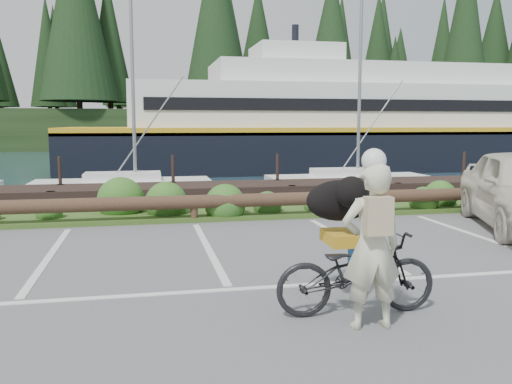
% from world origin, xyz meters
% --- Properties ---
extents(ground, '(72.00, 72.00, 0.00)m').
position_xyz_m(ground, '(0.00, 0.00, 0.00)').
color(ground, '#565659').
extents(harbor_backdrop, '(170.00, 160.00, 30.00)m').
position_xyz_m(harbor_backdrop, '(0.39, 78.47, -0.00)').
color(harbor_backdrop, '#1A3640').
rests_on(harbor_backdrop, ground).
extents(vegetation_strip, '(34.00, 1.60, 0.10)m').
position_xyz_m(vegetation_strip, '(0.00, 5.30, 0.05)').
color(vegetation_strip, '#3D5B21').
rests_on(vegetation_strip, ground).
extents(log_rail, '(32.00, 0.30, 0.60)m').
position_xyz_m(log_rail, '(0.00, 4.60, 0.00)').
color(log_rail, '#443021').
rests_on(log_rail, ground).
extents(bicycle, '(1.87, 0.71, 0.97)m').
position_xyz_m(bicycle, '(1.26, -1.56, 0.48)').
color(bicycle, black).
rests_on(bicycle, ground).
extents(cyclist, '(0.65, 0.44, 1.75)m').
position_xyz_m(cyclist, '(1.25, -1.99, 0.88)').
color(cyclist, beige).
rests_on(cyclist, ground).
extents(dog, '(0.45, 0.88, 0.50)m').
position_xyz_m(dog, '(1.28, -0.97, 1.22)').
color(dog, black).
rests_on(dog, bicycle).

